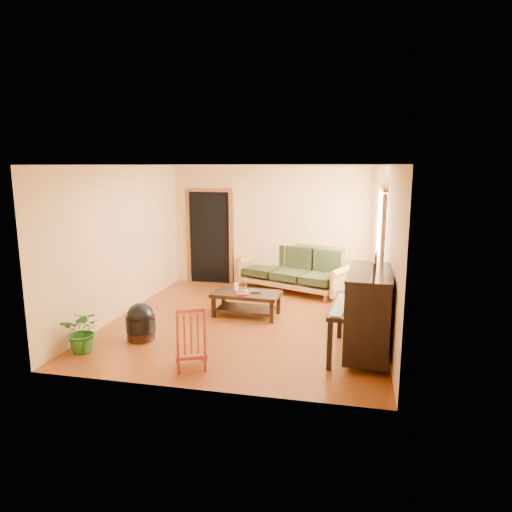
% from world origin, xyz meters
% --- Properties ---
extents(floor, '(5.00, 5.00, 0.00)m').
position_xyz_m(floor, '(0.00, 0.00, 0.00)').
color(floor, '#632A0D').
rests_on(floor, ground).
extents(doorway, '(1.08, 0.16, 2.05)m').
position_xyz_m(doorway, '(-1.45, 2.48, 1.02)').
color(doorway, black).
rests_on(doorway, floor).
extents(window, '(0.12, 1.36, 1.46)m').
position_xyz_m(window, '(2.21, 1.30, 1.50)').
color(window, white).
rests_on(window, right_wall).
extents(sofa, '(2.47, 1.73, 0.97)m').
position_xyz_m(sofa, '(0.47, 2.10, 0.49)').
color(sofa, '#A6743D').
rests_on(sofa, floor).
extents(coffee_table, '(1.21, 0.71, 0.43)m').
position_xyz_m(coffee_table, '(-0.08, 0.30, 0.21)').
color(coffee_table, black).
rests_on(coffee_table, floor).
extents(armchair, '(0.92, 0.96, 0.84)m').
position_xyz_m(armchair, '(1.86, 0.71, 0.42)').
color(armchair, '#A6743D').
rests_on(armchair, floor).
extents(piano, '(0.91, 1.43, 1.21)m').
position_xyz_m(piano, '(1.97, -1.07, 0.60)').
color(piano, black).
rests_on(piano, floor).
extents(footstool, '(0.55, 0.55, 0.42)m').
position_xyz_m(footstool, '(-1.39, -1.15, 0.21)').
color(footstool, black).
rests_on(footstool, floor).
extents(red_chair, '(0.54, 0.56, 0.84)m').
position_xyz_m(red_chair, '(-0.30, -1.94, 0.42)').
color(red_chair, maroon).
rests_on(red_chair, floor).
extents(leaning_frame, '(0.50, 0.13, 0.66)m').
position_xyz_m(leaning_frame, '(1.95, 2.35, 0.33)').
color(leaning_frame, gold).
rests_on(leaning_frame, floor).
extents(ceramic_crock, '(0.25, 0.25, 0.26)m').
position_xyz_m(ceramic_crock, '(1.94, 2.16, 0.13)').
color(ceramic_crock, '#35509F').
rests_on(ceramic_crock, floor).
extents(potted_plant, '(0.68, 0.63, 0.62)m').
position_xyz_m(potted_plant, '(-1.96, -1.75, 0.31)').
color(potted_plant, '#24611B').
rests_on(potted_plant, floor).
extents(book, '(0.24, 0.28, 0.02)m').
position_xyz_m(book, '(-0.21, 0.13, 0.44)').
color(book, '#A71625').
rests_on(book, coffee_table).
extents(candle, '(0.08, 0.08, 0.12)m').
position_xyz_m(candle, '(-0.29, 0.40, 0.49)').
color(candle, white).
rests_on(candle, coffee_table).
extents(glass_jar, '(0.10, 0.10, 0.05)m').
position_xyz_m(glass_jar, '(-0.08, 0.25, 0.45)').
color(glass_jar, silver).
rests_on(glass_jar, coffee_table).
extents(remote, '(0.17, 0.09, 0.02)m').
position_xyz_m(remote, '(0.09, 0.28, 0.43)').
color(remote, black).
rests_on(remote, coffee_table).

